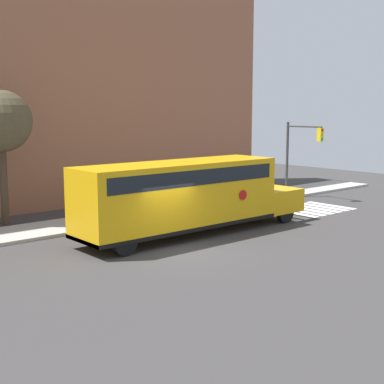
# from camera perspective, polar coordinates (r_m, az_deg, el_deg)

# --- Properties ---
(ground_plane) EXTENTS (60.00, 60.00, 0.00)m
(ground_plane) POSITION_cam_1_polar(r_m,az_deg,el_deg) (20.97, -1.65, -6.22)
(ground_plane) COLOR #3A3838
(sidewalk_strip) EXTENTS (44.00, 3.00, 0.15)m
(sidewalk_strip) POSITION_cam_1_polar(r_m,az_deg,el_deg) (26.20, -10.67, -3.20)
(sidewalk_strip) COLOR #B2ADA3
(sidewalk_strip) RESTS_ON ground
(building_backdrop) EXTENTS (32.00, 4.00, 14.00)m
(building_backdrop) POSITION_cam_1_polar(r_m,az_deg,el_deg) (31.51, -17.09, 11.20)
(building_backdrop) COLOR #935B42
(building_backdrop) RESTS_ON ground
(crosswalk_stripes) EXTENTS (5.40, 3.20, 0.01)m
(crosswalk_stripes) POSITION_cam_1_polar(r_m,az_deg,el_deg) (29.85, 11.89, -1.94)
(crosswalk_stripes) COLOR white
(crosswalk_stripes) RESTS_ON ground
(school_bus) EXTENTS (11.77, 2.57, 3.23)m
(school_bus) POSITION_cam_1_polar(r_m,az_deg,el_deg) (23.14, -0.55, -0.16)
(school_bus) COLOR #EAA80F
(school_bus) RESTS_ON ground
(stop_sign) EXTENTS (0.71, 0.10, 2.56)m
(stop_sign) POSITION_cam_1_polar(r_m,az_deg,el_deg) (32.16, 6.66, 2.00)
(stop_sign) COLOR #38383A
(stop_sign) RESTS_ON ground
(traffic_light) EXTENTS (0.28, 2.65, 4.71)m
(traffic_light) POSITION_cam_1_polar(r_m,az_deg,el_deg) (33.32, 11.33, 4.56)
(traffic_light) COLOR #38383A
(traffic_light) RESTS_ON ground
(tree_near_sidewalk) EXTENTS (2.89, 2.89, 6.37)m
(tree_near_sidewalk) POSITION_cam_1_polar(r_m,az_deg,el_deg) (26.33, -19.74, 7.01)
(tree_near_sidewalk) COLOR #423323
(tree_near_sidewalk) RESTS_ON ground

